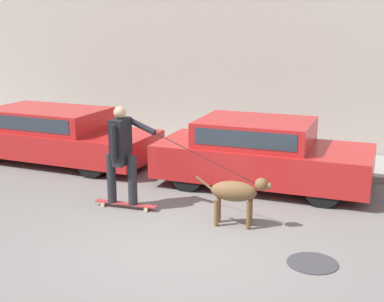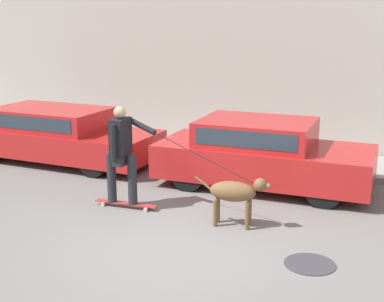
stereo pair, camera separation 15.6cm
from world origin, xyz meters
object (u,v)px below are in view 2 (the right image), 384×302
parked_car_0 (57,135)px  parked_car_1 (262,154)px  skateboarder (122,151)px  dog (235,193)px

parked_car_0 → parked_car_1: (4.73, -0.00, 0.04)m
parked_car_1 → skateboarder: (-1.82, -2.06, 0.36)m
dog → skateboarder: (-2.01, 0.04, 0.44)m
parked_car_1 → dog: size_ratio=3.44×
parked_car_1 → dog: (0.20, -2.10, -0.09)m
parked_car_0 → parked_car_1: bearing=0.3°
parked_car_1 → dog: bearing=-86.5°
parked_car_0 → skateboarder: 3.60m
parked_car_0 → skateboarder: skateboarder is taller
parked_car_0 → dog: bearing=-22.8°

